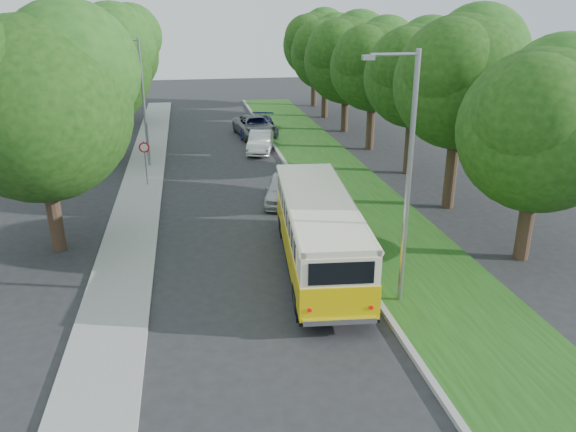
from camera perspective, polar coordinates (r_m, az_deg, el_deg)
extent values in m
plane|color=#262628|center=(20.09, -2.98, -6.42)|extent=(120.00, 120.00, 0.00)
cube|color=gray|center=(25.17, 3.70, -0.53)|extent=(0.20, 70.00, 0.15)
cube|color=#1F4612|center=(25.81, 8.77, -0.22)|extent=(4.50, 70.00, 0.13)
cube|color=gray|center=(24.66, -15.64, -1.78)|extent=(2.20, 70.00, 0.12)
cylinder|color=#332319|center=(22.86, 23.06, -0.14)|extent=(0.56, 0.56, 3.35)
sphere|color=#143D0D|center=(22.02, 24.24, 7.88)|extent=(5.85, 5.85, 5.85)
sphere|color=#143D0D|center=(22.89, 26.03, 11.03)|extent=(4.38, 4.38, 4.38)
sphere|color=#143D0D|center=(20.81, 23.61, 9.40)|extent=(4.09, 4.09, 4.09)
cylinder|color=#332319|center=(27.59, 16.29, 5.05)|extent=(0.56, 0.56, 4.26)
sphere|color=#143D0D|center=(26.88, 17.10, 12.82)|extent=(5.98, 5.98, 5.98)
sphere|color=#143D0D|center=(27.78, 18.80, 15.35)|extent=(4.49, 4.49, 4.49)
sphere|color=#143D0D|center=(25.74, 16.20, 14.29)|extent=(4.19, 4.19, 4.19)
cylinder|color=#332319|center=(33.06, 12.28, 7.59)|extent=(0.56, 0.56, 3.95)
sphere|color=#143D0D|center=(32.48, 12.76, 13.65)|extent=(5.61, 5.61, 5.61)
sphere|color=#143D0D|center=(33.28, 14.15, 15.63)|extent=(4.21, 4.21, 4.21)
sphere|color=#143D0D|center=(31.45, 11.89, 14.79)|extent=(3.92, 3.92, 3.92)
cylinder|color=#332319|center=(38.44, 8.40, 9.53)|extent=(0.56, 0.56, 3.86)
sphere|color=#143D0D|center=(37.95, 8.67, 14.70)|extent=(5.64, 5.64, 5.64)
sphere|color=#143D0D|center=(38.71, 9.94, 16.42)|extent=(4.23, 4.23, 4.23)
sphere|color=#143D0D|center=(36.95, 7.80, 15.69)|extent=(3.95, 3.95, 3.95)
cylinder|color=#332319|center=(44.08, 5.80, 10.84)|extent=(0.56, 0.56, 3.58)
sphere|color=#143D0D|center=(43.63, 5.97, 15.43)|extent=(6.36, 6.36, 6.36)
sphere|color=#143D0D|center=(44.46, 7.24, 17.11)|extent=(4.77, 4.77, 4.77)
sphere|color=#143D0D|center=(42.55, 5.03, 16.41)|extent=(4.45, 4.45, 4.45)
cylinder|color=#332319|center=(49.76, 3.76, 12.06)|extent=(0.56, 0.56, 3.68)
sphere|color=#143D0D|center=(49.38, 3.85, 16.04)|extent=(5.91, 5.91, 5.91)
sphere|color=#143D0D|center=(50.13, 4.92, 17.44)|extent=(4.43, 4.43, 4.43)
sphere|color=#143D0D|center=(48.41, 3.03, 16.85)|extent=(4.14, 4.14, 4.14)
cylinder|color=#332319|center=(55.61, 2.65, 13.16)|extent=(0.56, 0.56, 4.05)
sphere|color=#143D0D|center=(55.27, 2.72, 16.93)|extent=(5.97, 5.97, 5.97)
sphere|color=#143D0D|center=(56.02, 3.69, 18.18)|extent=(4.48, 4.48, 4.48)
sphere|color=#143D0D|center=(54.31, 1.95, 17.66)|extent=(4.18, 4.18, 4.18)
cylinder|color=#332319|center=(23.59, -22.76, 0.95)|extent=(0.56, 0.56, 3.68)
sphere|color=#143D0D|center=(22.73, -24.05, 9.80)|extent=(6.80, 6.80, 6.80)
sphere|color=#143D0D|center=(22.97, -21.21, 13.72)|extent=(5.10, 5.10, 5.10)
cylinder|color=#332319|center=(36.92, -18.49, 8.11)|extent=(0.56, 0.56, 3.68)
sphere|color=#143D0D|center=(36.37, -19.16, 13.81)|extent=(6.80, 6.80, 6.80)
sphere|color=#143D0D|center=(36.78, -17.36, 16.21)|extent=(5.10, 5.10, 5.10)
sphere|color=#143D0D|center=(35.63, -21.19, 14.84)|extent=(4.76, 4.76, 4.76)
cylinder|color=#332319|center=(48.64, -16.69, 11.07)|extent=(0.56, 0.56, 3.68)
sphere|color=#143D0D|center=(48.23, -17.15, 15.41)|extent=(6.80, 6.80, 6.80)
sphere|color=#143D0D|center=(48.71, -15.78, 17.19)|extent=(5.10, 5.10, 5.10)
sphere|color=#143D0D|center=(47.46, -18.64, 16.22)|extent=(4.76, 4.76, 4.76)
cylinder|color=gray|center=(17.36, 12.11, 2.99)|extent=(0.16, 0.16, 8.00)
cylinder|color=gray|center=(16.39, 10.77, 15.83)|extent=(1.40, 0.10, 0.10)
cube|color=gray|center=(16.14, 8.17, 15.66)|extent=(0.35, 0.16, 0.14)
cylinder|color=gray|center=(34.31, -14.41, 10.90)|extent=(0.16, 0.16, 7.50)
cylinder|color=gray|center=(33.99, -16.19, 16.79)|extent=(1.40, 0.10, 0.10)
cube|color=gray|center=(34.07, -17.48, 16.55)|extent=(0.35, 0.16, 0.14)
cylinder|color=gray|center=(30.90, -14.26, 5.15)|extent=(0.06, 0.06, 2.50)
cone|color=red|center=(30.65, -14.41, 6.76)|extent=(0.56, 0.02, 0.56)
cone|color=white|center=(30.63, -14.42, 6.75)|extent=(0.40, 0.02, 0.40)
imported|color=silver|center=(27.63, -0.56, 2.78)|extent=(2.49, 4.27, 1.36)
imported|color=silver|center=(37.56, -2.82, 7.52)|extent=(2.34, 4.35, 1.36)
imported|color=navy|center=(42.84, -3.11, 9.14)|extent=(3.32, 5.09, 1.37)
imported|color=slate|center=(42.22, -3.35, 9.07)|extent=(3.14, 5.72, 1.52)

